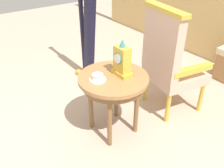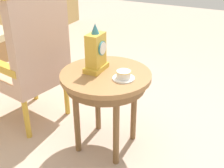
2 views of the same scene
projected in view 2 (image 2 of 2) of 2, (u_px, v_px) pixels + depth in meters
name	position (u px, v px, depth m)	size (l,w,h in m)	color
ground_plane	(115.00, 143.00, 2.31)	(10.00, 10.00, 0.00)	#BCA38E
side_table	(106.00, 83.00, 2.06)	(0.63, 0.63, 0.61)	#9E7042
teacup_left	(124.00, 75.00, 1.93)	(0.15, 0.15, 0.06)	white
mantel_clock	(96.00, 52.00, 2.01)	(0.19, 0.11, 0.34)	gold
armchair	(33.00, 57.00, 2.33)	(0.63, 0.62, 1.14)	#CCA893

